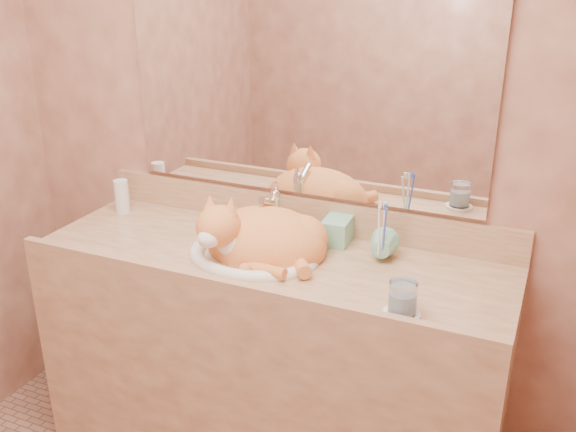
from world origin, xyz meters
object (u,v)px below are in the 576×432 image
at_px(cat, 260,236).
at_px(soap_dispenser, 333,222).
at_px(toothbrush_cup, 381,252).
at_px(water_glass, 403,298).
at_px(sink_basin, 253,237).
at_px(vanity_counter, 270,363).

height_order(cat, soap_dispenser, soap_dispenser).
xyz_separation_m(toothbrush_cup, water_glass, (0.14, -0.28, 0.01)).
bearing_deg(water_glass, sink_basin, 161.96).
height_order(sink_basin, soap_dispenser, soap_dispenser).
distance_m(soap_dispenser, water_glass, 0.47).
height_order(cat, water_glass, cat).
bearing_deg(cat, soap_dispenser, 29.81).
bearing_deg(sink_basin, cat, 32.86).
bearing_deg(sink_basin, toothbrush_cup, 2.99).
xyz_separation_m(cat, soap_dispenser, (0.20, 0.14, 0.03)).
relative_size(cat, water_glass, 4.50).
distance_m(sink_basin, cat, 0.02).
relative_size(vanity_counter, cat, 3.83).
distance_m(sink_basin, soap_dispenser, 0.27).
xyz_separation_m(cat, water_glass, (0.53, -0.19, -0.01)).
distance_m(cat, water_glass, 0.57).
distance_m(toothbrush_cup, water_glass, 0.32).
distance_m(cat, toothbrush_cup, 0.40).
xyz_separation_m(soap_dispenser, toothbrush_cup, (0.18, -0.05, -0.05)).
bearing_deg(sink_basin, vanity_counter, 11.16).
bearing_deg(toothbrush_cup, water_glass, -63.05).
bearing_deg(toothbrush_cup, sink_basin, -165.24).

